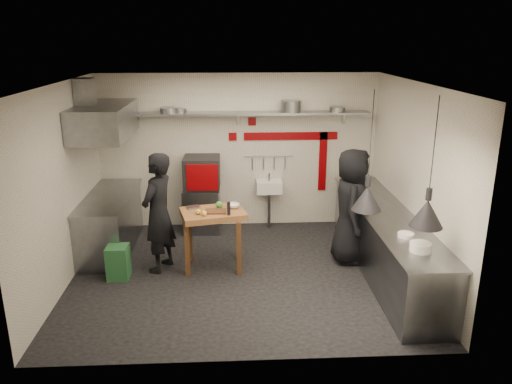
{
  "coord_description": "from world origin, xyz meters",
  "views": [
    {
      "loc": [
        -0.14,
        -6.77,
        3.41
      ],
      "look_at": [
        0.23,
        0.3,
        1.19
      ],
      "focal_mm": 35.0,
      "sensor_mm": 36.0,
      "label": 1
    }
  ],
  "objects_px": {
    "combi_oven": "(202,173)",
    "chef_left": "(158,213)",
    "prep_table": "(214,239)",
    "chef_right": "(351,206)",
    "oven_stand": "(202,209)",
    "green_bin": "(118,262)"
  },
  "relations": [
    {
      "from": "chef_left",
      "to": "chef_right",
      "type": "relative_size",
      "value": 1.01
    },
    {
      "from": "combi_oven",
      "to": "green_bin",
      "type": "distance_m",
      "value": 2.32
    },
    {
      "from": "combi_oven",
      "to": "green_bin",
      "type": "bearing_deg",
      "value": -120.93
    },
    {
      "from": "chef_left",
      "to": "chef_right",
      "type": "xyz_separation_m",
      "value": [
        2.93,
        0.17,
        -0.01
      ]
    },
    {
      "from": "green_bin",
      "to": "chef_right",
      "type": "height_order",
      "value": "chef_right"
    },
    {
      "from": "oven_stand",
      "to": "chef_left",
      "type": "relative_size",
      "value": 0.44
    },
    {
      "from": "combi_oven",
      "to": "prep_table",
      "type": "bearing_deg",
      "value": -79.95
    },
    {
      "from": "oven_stand",
      "to": "combi_oven",
      "type": "relative_size",
      "value": 1.28
    },
    {
      "from": "prep_table",
      "to": "chef_left",
      "type": "distance_m",
      "value": 0.92
    },
    {
      "from": "green_bin",
      "to": "chef_left",
      "type": "distance_m",
      "value": 0.92
    },
    {
      "from": "oven_stand",
      "to": "green_bin",
      "type": "xyz_separation_m",
      "value": [
        -1.13,
        -1.84,
        -0.15
      ]
    },
    {
      "from": "combi_oven",
      "to": "prep_table",
      "type": "xyz_separation_m",
      "value": [
        0.24,
        -1.54,
        -0.63
      ]
    },
    {
      "from": "combi_oven",
      "to": "chef_left",
      "type": "height_order",
      "value": "chef_left"
    },
    {
      "from": "combi_oven",
      "to": "chef_right",
      "type": "height_order",
      "value": "chef_right"
    },
    {
      "from": "prep_table",
      "to": "chef_right",
      "type": "height_order",
      "value": "chef_right"
    },
    {
      "from": "oven_stand",
      "to": "chef_left",
      "type": "distance_m",
      "value": 1.73
    },
    {
      "from": "green_bin",
      "to": "chef_right",
      "type": "distance_m",
      "value": 3.6
    },
    {
      "from": "oven_stand",
      "to": "chef_left",
      "type": "bearing_deg",
      "value": -107.9
    },
    {
      "from": "oven_stand",
      "to": "chef_right",
      "type": "bearing_deg",
      "value": -29.03
    },
    {
      "from": "green_bin",
      "to": "prep_table",
      "type": "relative_size",
      "value": 0.54
    },
    {
      "from": "green_bin",
      "to": "combi_oven",
      "type": "bearing_deg",
      "value": 57.75
    },
    {
      "from": "chef_right",
      "to": "combi_oven",
      "type": "bearing_deg",
      "value": 72.61
    }
  ]
}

